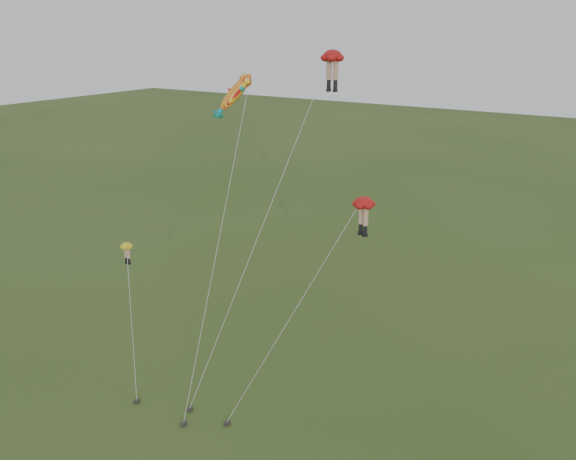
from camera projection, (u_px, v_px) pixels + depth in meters
The scene contains 5 objects.
ground at pixel (203, 410), 39.83m from camera, with size 300.00×300.00×0.00m, color #314719.
legs_kite_red_high at pixel (331, 63), 41.53m from camera, with size 3.83×13.10×21.30m.
legs_kite_red_mid at pixel (361, 210), 35.20m from camera, with size 7.05×6.09×13.90m.
legs_kite_yellow at pixel (127, 256), 41.20m from camera, with size 3.23×3.23×9.50m.
fish_kite at pixel (236, 94), 41.45m from camera, with size 3.96×10.99×20.08m.
Camera 1 is at (23.11, -26.07, 22.94)m, focal length 40.00 mm.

